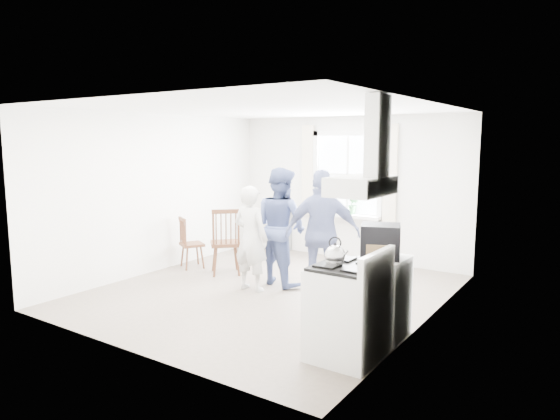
# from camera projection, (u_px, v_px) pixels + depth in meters

# --- Properties ---
(room_shell) EXTENTS (4.62, 5.12, 2.64)m
(room_shell) POSITION_uv_depth(u_px,v_px,m) (269.00, 202.00, 7.04)
(room_shell) COLOR #78695C
(room_shell) RESTS_ON ground
(window_assembly) EXTENTS (1.88, 0.24, 1.70)m
(window_assembly) POSITION_uv_depth(u_px,v_px,m) (347.00, 180.00, 9.03)
(window_assembly) COLOR white
(window_assembly) RESTS_ON room_shell
(range_hood) EXTENTS (0.45, 0.76, 0.94)m
(range_hood) POSITION_uv_depth(u_px,v_px,m) (367.00, 169.00, 4.70)
(range_hood) COLOR white
(range_hood) RESTS_ON room_shell
(shelf_unit) EXTENTS (0.40, 0.30, 0.80)m
(shelf_unit) POSITION_uv_depth(u_px,v_px,m) (279.00, 231.00, 9.85)
(shelf_unit) COLOR gray
(shelf_unit) RESTS_ON ground
(gas_stove) EXTENTS (0.68, 0.76, 1.12)m
(gas_stove) POSITION_uv_depth(u_px,v_px,m) (349.00, 310.00, 4.99)
(gas_stove) COLOR white
(gas_stove) RESTS_ON ground
(kettle) EXTENTS (0.20, 0.20, 0.29)m
(kettle) POSITION_uv_depth(u_px,v_px,m) (335.00, 256.00, 4.90)
(kettle) COLOR silver
(kettle) RESTS_ON gas_stove
(low_cabinet) EXTENTS (0.50, 0.55, 0.90)m
(low_cabinet) POSITION_uv_depth(u_px,v_px,m) (382.00, 297.00, 5.53)
(low_cabinet) COLOR white
(low_cabinet) RESTS_ON ground
(stereo_stack) EXTENTS (0.52, 0.49, 0.37)m
(stereo_stack) POSITION_uv_depth(u_px,v_px,m) (380.00, 241.00, 5.41)
(stereo_stack) COLOR black
(stereo_stack) RESTS_ON low_cabinet
(cardboard_box) EXTENTS (0.32, 0.26, 0.18)m
(cardboard_box) POSITION_uv_depth(u_px,v_px,m) (379.00, 252.00, 5.33)
(cardboard_box) COLOR olive
(cardboard_box) RESTS_ON low_cabinet
(windsor_chair_a) EXTENTS (0.64, 0.64, 1.10)m
(windsor_chair_a) POSITION_uv_depth(u_px,v_px,m) (226.00, 235.00, 7.99)
(windsor_chair_a) COLOR #472717
(windsor_chair_a) RESTS_ON ground
(windsor_chair_b) EXTENTS (0.50, 0.50, 0.88)m
(windsor_chair_b) POSITION_uv_depth(u_px,v_px,m) (186.00, 237.00, 8.47)
(windsor_chair_b) COLOR #472717
(windsor_chair_b) RESTS_ON ground
(person_left) EXTENTS (0.56, 0.56, 1.53)m
(person_left) POSITION_uv_depth(u_px,v_px,m) (251.00, 238.00, 7.19)
(person_left) COLOR silver
(person_left) RESTS_ON ground
(person_mid) EXTENTS (1.06, 1.06, 1.77)m
(person_mid) POSITION_uv_depth(u_px,v_px,m) (281.00, 226.00, 7.50)
(person_mid) COLOR #495789
(person_mid) RESTS_ON ground
(person_right) EXTENTS (1.41, 1.41, 1.78)m
(person_right) POSITION_uv_depth(u_px,v_px,m) (322.00, 234.00, 6.88)
(person_right) COLOR navy
(person_right) RESTS_ON ground
(potted_plant) EXTENTS (0.25, 0.25, 0.36)m
(potted_plant) POSITION_uv_depth(u_px,v_px,m) (353.00, 204.00, 8.92)
(potted_plant) COLOR #33743C
(potted_plant) RESTS_ON window_assembly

